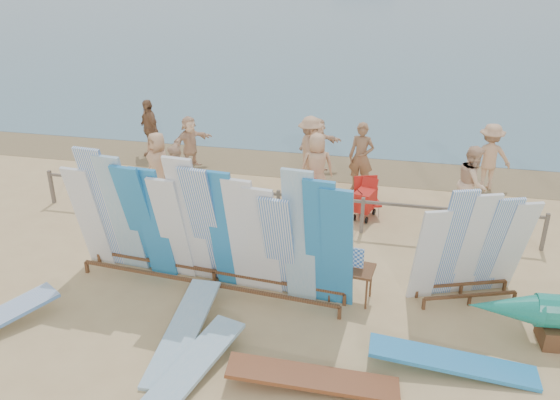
% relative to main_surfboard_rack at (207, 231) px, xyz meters
% --- Properties ---
extents(ground, '(160.00, 160.00, 0.00)m').
position_rel_main_surfboard_rack_xyz_m(ground, '(0.74, 0.01, -1.29)').
color(ground, tan).
rests_on(ground, ground).
extents(wet_sand_strip, '(40.00, 2.60, 0.01)m').
position_rel_main_surfboard_rack_xyz_m(wet_sand_strip, '(0.74, 7.21, -1.29)').
color(wet_sand_strip, olive).
rests_on(wet_sand_strip, ground).
extents(fence, '(12.08, 0.08, 0.90)m').
position_rel_main_surfboard_rack_xyz_m(fence, '(0.74, 3.01, -0.66)').
color(fence, '#6B5E51').
rests_on(fence, ground).
extents(main_surfboard_rack, '(5.75, 1.21, 2.87)m').
position_rel_main_surfboard_rack_xyz_m(main_surfboard_rack, '(0.00, 0.00, 0.00)').
color(main_surfboard_rack, brown).
rests_on(main_surfboard_rack, ground).
extents(side_surfboard_rack, '(2.22, 1.30, 2.47)m').
position_rel_main_surfboard_rack_xyz_m(side_surfboard_rack, '(4.93, 0.64, -0.17)').
color(side_surfboard_rack, brown).
rests_on(side_surfboard_rack, ground).
extents(vendor_table, '(0.92, 0.70, 1.14)m').
position_rel_main_surfboard_rack_xyz_m(vendor_table, '(2.76, 0.20, -0.91)').
color(vendor_table, brown).
rests_on(vendor_table, ground).
extents(flat_board_c, '(2.73, 0.80, 0.32)m').
position_rel_main_surfboard_rack_xyz_m(flat_board_c, '(2.44, -2.32, -1.29)').
color(flat_board_c, brown).
rests_on(flat_board_c, ground).
extents(flat_board_d, '(2.70, 0.59, 0.34)m').
position_rel_main_surfboard_rack_xyz_m(flat_board_d, '(4.59, -1.49, -1.29)').
color(flat_board_d, '#2781C7').
rests_on(flat_board_d, ground).
extents(flat_board_b, '(1.29, 2.74, 0.33)m').
position_rel_main_surfboard_rack_xyz_m(flat_board_b, '(0.47, -2.62, -1.29)').
color(flat_board_b, '#85B5D4').
rests_on(flat_board_b, ground).
extents(flat_board_a, '(0.60, 2.70, 0.38)m').
position_rel_main_surfboard_rack_xyz_m(flat_board_a, '(0.06, -1.64, -1.29)').
color(flat_board_a, '#85B5D4').
rests_on(flat_board_a, ground).
extents(beach_chair_left, '(0.66, 0.67, 0.80)m').
position_rel_main_surfboard_rack_xyz_m(beach_chair_left, '(1.19, 4.02, -1.05)').
color(beach_chair_left, red).
rests_on(beach_chair_left, ground).
extents(beach_chair_right, '(0.76, 0.77, 0.94)m').
position_rel_main_surfboard_rack_xyz_m(beach_chair_right, '(2.78, 4.03, -1.01)').
color(beach_chair_right, red).
rests_on(beach_chair_right, ground).
extents(stroller, '(0.65, 0.80, 0.95)m').
position_rel_main_surfboard_rack_xyz_m(stroller, '(2.74, 3.83, -0.90)').
color(stroller, red).
rests_on(stroller, ground).
extents(beachgoer_11, '(1.15, 1.47, 1.55)m').
position_rel_main_surfboard_rack_xyz_m(beachgoer_11, '(-2.64, 6.24, -0.51)').
color(beachgoer_11, beige).
rests_on(beachgoer_11, ground).
extents(beachgoer_extra_1, '(1.11, 1.05, 1.82)m').
position_rel_main_surfboard_rack_xyz_m(beachgoer_extra_1, '(-4.16, 6.81, -0.38)').
color(beachgoer_extra_1, '#8C6042').
rests_on(beachgoer_extra_1, ground).
extents(beachgoer_5, '(1.38, 1.41, 1.61)m').
position_rel_main_surfboard_rack_xyz_m(beachgoer_5, '(1.12, 6.67, -0.48)').
color(beachgoer_5, beige).
rests_on(beachgoer_5, ground).
extents(beachgoer_7, '(0.75, 0.51, 1.88)m').
position_rel_main_surfboard_rack_xyz_m(beachgoer_7, '(2.47, 5.57, -0.35)').
color(beachgoer_7, '#8C6042').
rests_on(beachgoer_7, ground).
extents(beachgoer_3, '(0.80, 1.31, 1.88)m').
position_rel_main_surfboard_rack_xyz_m(beachgoer_3, '(1.03, 5.87, -0.35)').
color(beachgoer_3, tan).
rests_on(beachgoer_3, ground).
extents(beachgoer_6, '(0.96, 0.66, 1.80)m').
position_rel_main_surfboard_rack_xyz_m(beachgoer_6, '(1.39, 4.72, -0.39)').
color(beachgoer_6, tan).
rests_on(beachgoer_6, ground).
extents(beachgoer_2, '(0.50, 0.83, 1.59)m').
position_rel_main_surfboard_rack_xyz_m(beachgoer_2, '(-2.08, 3.61, -0.49)').
color(beachgoer_2, beige).
rests_on(beachgoer_2, ground).
extents(beachgoer_9, '(1.23, 0.60, 1.84)m').
position_rel_main_surfboard_rack_xyz_m(beachgoer_9, '(5.85, 6.37, -0.37)').
color(beachgoer_9, tan).
rests_on(beachgoer_9, ground).
extents(beachgoer_0, '(0.94, 0.85, 1.77)m').
position_rel_main_surfboard_rack_xyz_m(beachgoer_0, '(-2.70, 4.02, -0.40)').
color(beachgoer_0, tan).
rests_on(beachgoer_0, ground).
extents(beachgoer_8, '(0.57, 0.96, 1.86)m').
position_rel_main_surfboard_rack_xyz_m(beachgoer_8, '(5.25, 4.38, -0.36)').
color(beachgoer_8, beige).
rests_on(beachgoer_8, ground).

